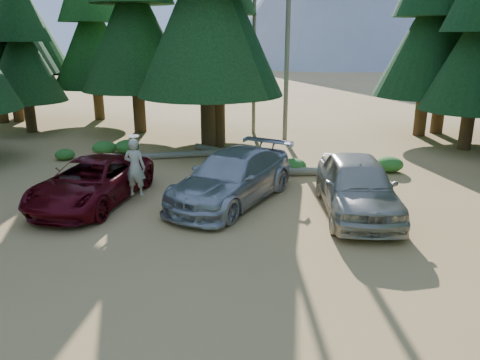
{
  "coord_description": "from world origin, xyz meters",
  "views": [
    {
      "loc": [
        3.69,
        -10.23,
        5.45
      ],
      "look_at": [
        0.83,
        2.94,
        1.25
      ],
      "focal_mm": 35.0,
      "sensor_mm": 36.0,
      "label": 1
    }
  ],
  "objects_px": {
    "silver_minivan_center": "(232,177)",
    "frisbee_player": "(135,167)",
    "silver_minivan_right": "(357,185)",
    "log_right": "(312,171)",
    "red_pickup": "(92,181)",
    "log_mid": "(225,152)",
    "log_left": "(182,155)"
  },
  "relations": [
    {
      "from": "silver_minivan_right",
      "to": "log_right",
      "type": "xyz_separation_m",
      "value": [
        -1.64,
        3.84,
        -0.75
      ]
    },
    {
      "from": "log_mid",
      "to": "silver_minivan_right",
      "type": "bearing_deg",
      "value": -19.33
    },
    {
      "from": "red_pickup",
      "to": "silver_minivan_center",
      "type": "bearing_deg",
      "value": 14.28
    },
    {
      "from": "frisbee_player",
      "to": "log_right",
      "type": "distance_m",
      "value": 7.18
    },
    {
      "from": "silver_minivan_right",
      "to": "log_left",
      "type": "height_order",
      "value": "silver_minivan_right"
    },
    {
      "from": "silver_minivan_center",
      "to": "log_mid",
      "type": "height_order",
      "value": "silver_minivan_center"
    },
    {
      "from": "frisbee_player",
      "to": "log_right",
      "type": "relative_size",
      "value": 0.39
    },
    {
      "from": "log_left",
      "to": "frisbee_player",
      "type": "bearing_deg",
      "value": -110.28
    },
    {
      "from": "silver_minivan_center",
      "to": "log_left",
      "type": "height_order",
      "value": "silver_minivan_center"
    },
    {
      "from": "log_right",
      "to": "log_mid",
      "type": "bearing_deg",
      "value": 135.41
    },
    {
      "from": "silver_minivan_center",
      "to": "frisbee_player",
      "type": "xyz_separation_m",
      "value": [
        -3.16,
        -0.72,
        0.36
      ]
    },
    {
      "from": "silver_minivan_center",
      "to": "frisbee_player",
      "type": "distance_m",
      "value": 3.27
    },
    {
      "from": "silver_minivan_center",
      "to": "log_left",
      "type": "xyz_separation_m",
      "value": [
        -3.61,
        5.22,
        -0.7
      ]
    },
    {
      "from": "silver_minivan_center",
      "to": "log_right",
      "type": "xyz_separation_m",
      "value": [
        2.46,
        3.63,
        -0.68
      ]
    },
    {
      "from": "silver_minivan_right",
      "to": "red_pickup",
      "type": "bearing_deg",
      "value": 176.24
    },
    {
      "from": "log_mid",
      "to": "log_right",
      "type": "relative_size",
      "value": 0.71
    },
    {
      "from": "silver_minivan_center",
      "to": "log_mid",
      "type": "bearing_deg",
      "value": 123.41
    },
    {
      "from": "silver_minivan_right",
      "to": "log_right",
      "type": "distance_m",
      "value": 4.24
    },
    {
      "from": "red_pickup",
      "to": "silver_minivan_center",
      "type": "xyz_separation_m",
      "value": [
        4.56,
        1.14,
        0.09
      ]
    },
    {
      "from": "red_pickup",
      "to": "silver_minivan_center",
      "type": "distance_m",
      "value": 4.71
    },
    {
      "from": "log_mid",
      "to": "silver_minivan_center",
      "type": "bearing_deg",
      "value": -46.28
    },
    {
      "from": "silver_minivan_center",
      "to": "frisbee_player",
      "type": "height_order",
      "value": "frisbee_player"
    },
    {
      "from": "red_pickup",
      "to": "silver_minivan_center",
      "type": "height_order",
      "value": "silver_minivan_center"
    },
    {
      "from": "frisbee_player",
      "to": "log_mid",
      "type": "bearing_deg",
      "value": -102.65
    },
    {
      "from": "frisbee_player",
      "to": "silver_minivan_right",
      "type": "bearing_deg",
      "value": -176.77
    },
    {
      "from": "silver_minivan_center",
      "to": "log_right",
      "type": "bearing_deg",
      "value": 73.26
    },
    {
      "from": "silver_minivan_center",
      "to": "log_mid",
      "type": "distance_m",
      "value": 6.34
    },
    {
      "from": "red_pickup",
      "to": "log_right",
      "type": "relative_size",
      "value": 1.01
    },
    {
      "from": "frisbee_player",
      "to": "log_left",
      "type": "distance_m",
      "value": 6.05
    },
    {
      "from": "red_pickup",
      "to": "log_right",
      "type": "distance_m",
      "value": 8.51
    },
    {
      "from": "frisbee_player",
      "to": "log_mid",
      "type": "xyz_separation_m",
      "value": [
        1.42,
        6.77,
        -1.05
      ]
    },
    {
      "from": "silver_minivan_right",
      "to": "log_right",
      "type": "relative_size",
      "value": 1.01
    }
  ]
}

